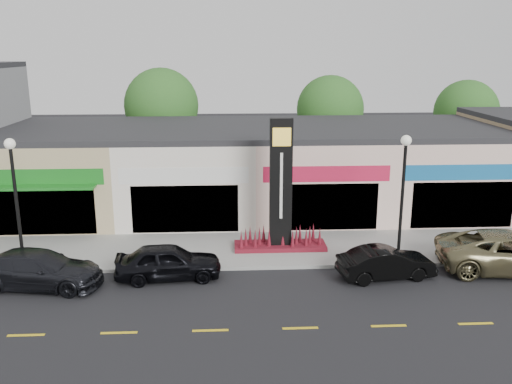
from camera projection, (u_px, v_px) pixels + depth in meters
The scene contains 17 objects.
ground at pixel (213, 291), 20.84m from camera, with size 120.00×120.00×0.00m, color black.
sidewalk at pixel (215, 249), 25.02m from camera, with size 52.00×4.30×0.15m, color gray.
curb at pixel (214, 268), 22.85m from camera, with size 52.00×0.20×0.15m, color gray.
shop_beige at pixel (68, 169), 30.88m from camera, with size 7.00×10.85×4.80m.
shop_cream at pixel (191, 168), 31.23m from camera, with size 7.00×10.01×4.80m.
shop_pink_w at pixel (311, 167), 31.58m from camera, with size 7.00×10.01×4.80m.
shop_pink_e at pixel (429, 166), 31.93m from camera, with size 7.00×10.01×4.80m.
tree_rear_west at pixel (162, 105), 38.14m from camera, with size 5.20×5.20×7.83m.
tree_rear_mid at pixel (330, 109), 38.83m from camera, with size 4.80×4.80×7.29m.
tree_rear_east at pixel (466, 112), 39.39m from camera, with size 4.60×4.60×6.94m.
lamp_west_near at pixel (15, 191), 21.97m from camera, with size 0.44×0.44×5.47m.
lamp_east_near at pixel (403, 186), 22.77m from camera, with size 0.44×0.44×5.47m.
pylon_sign at pixel (281, 204), 24.46m from camera, with size 4.20×1.30×6.00m.
car_dark_sedan at pixel (38, 269), 21.09m from camera, with size 5.00×2.03×1.45m, color black.
car_black_sedan at pixel (168, 262), 21.87m from camera, with size 4.24×1.70×1.44m, color black.
car_black_conv at pixel (386, 263), 21.93m from camera, with size 3.91×1.36×1.29m, color black.
car_gold_suv at pixel (512, 252), 22.59m from camera, with size 6.03×2.78×1.68m, color olive.
Camera 1 is at (0.68, -19.24, 9.02)m, focal length 38.00 mm.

